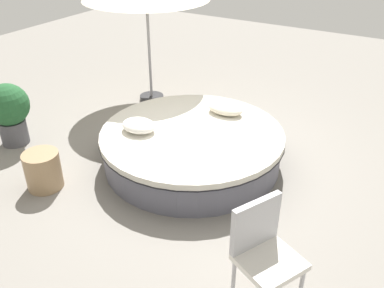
% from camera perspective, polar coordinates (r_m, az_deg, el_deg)
% --- Properties ---
extents(ground_plane, '(16.00, 16.00, 0.00)m').
position_cam_1_polar(ground_plane, '(5.88, 0.00, -2.53)').
color(ground_plane, gray).
extents(round_bed, '(2.53, 2.53, 0.50)m').
position_cam_1_polar(round_bed, '(5.74, 0.00, -0.37)').
color(round_bed, '#595966').
rests_on(round_bed, ground_plane).
extents(throw_pillow_0, '(0.53, 0.34, 0.15)m').
position_cam_1_polar(throw_pillow_0, '(6.11, 4.63, 4.88)').
color(throw_pillow_0, beige).
rests_on(throw_pillow_0, round_bed).
extents(throw_pillow_1, '(0.48, 0.38, 0.17)m').
position_cam_1_polar(throw_pillow_1, '(5.64, -7.38, 2.56)').
color(throw_pillow_1, white).
rests_on(throw_pillow_1, round_bed).
extents(patio_chair, '(0.68, 0.69, 0.98)m').
position_cam_1_polar(patio_chair, '(3.81, 9.78, -13.70)').
color(patio_chair, '#B7B7BC').
rests_on(patio_chair, ground_plane).
extents(planter, '(0.63, 0.63, 0.95)m').
position_cam_1_polar(planter, '(6.68, -24.01, 4.30)').
color(planter, '#4C4C51').
rests_on(planter, ground_plane).
extents(side_table, '(0.45, 0.45, 0.49)m').
position_cam_1_polar(side_table, '(5.59, -19.89, -3.44)').
color(side_table, '#997A56').
rests_on(side_table, ground_plane).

